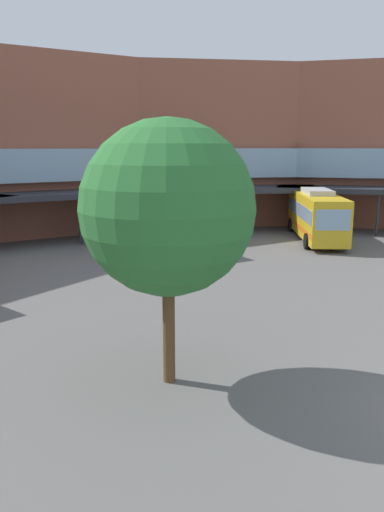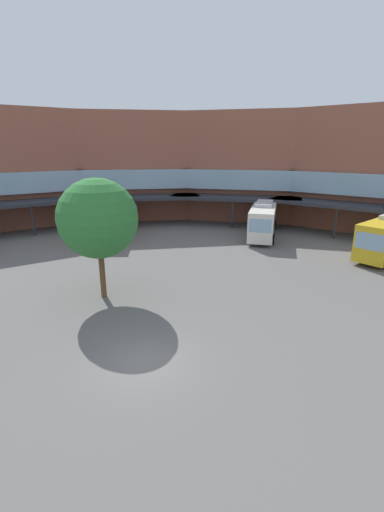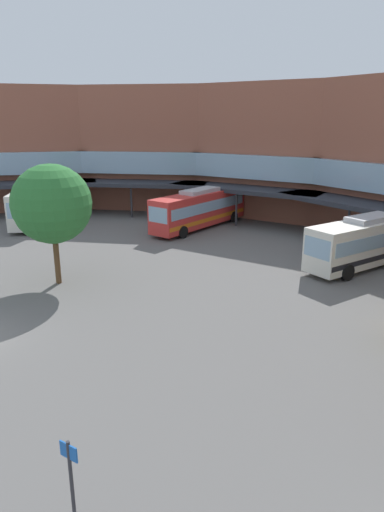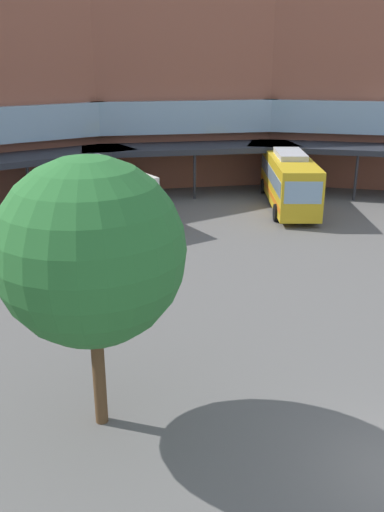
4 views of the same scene
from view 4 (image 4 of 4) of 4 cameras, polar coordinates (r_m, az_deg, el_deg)
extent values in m
cube|color=#93543F|center=(47.03, 17.01, 15.73)|extent=(15.15, 15.61, 13.72)
cube|color=#8CADC6|center=(46.54, 16.87, 14.00)|extent=(14.25, 14.63, 2.40)
cube|color=#282B33|center=(42.44, 16.87, 10.65)|extent=(13.69, 14.25, 0.40)
cylinder|color=#2D2D33|center=(41.17, 16.73, 7.95)|extent=(0.20, 0.20, 3.43)
cube|color=#93543F|center=(45.51, -1.29, 16.44)|extent=(16.85, 11.78, 13.72)
cube|color=#8CADC6|center=(45.03, -1.15, 14.65)|extent=(15.50, 11.37, 2.40)
cube|color=#282B33|center=(40.99, -0.13, 11.19)|extent=(16.05, 9.95, 0.40)
cylinder|color=#2D2D33|center=(39.76, 0.28, 8.39)|extent=(0.20, 0.20, 3.43)
cube|color=#282B33|center=(38.23, -17.61, 9.59)|extent=(15.76, 4.00, 0.40)
cylinder|color=#2D2D33|center=(37.06, -16.60, 6.66)|extent=(0.20, 0.20, 3.43)
cube|color=silver|center=(35.88, -9.47, 7.02)|extent=(2.52, 10.92, 3.00)
cube|color=#8CADC6|center=(35.80, -9.50, 7.58)|extent=(2.56, 10.26, 0.96)
cube|color=black|center=(36.08, -9.39, 5.72)|extent=(2.54, 10.70, 0.36)
cube|color=#8CADC6|center=(31.06, -5.38, 5.83)|extent=(2.14, 0.14, 1.32)
cube|color=#B2B2B7|center=(35.54, -9.63, 9.66)|extent=(1.73, 3.94, 0.36)
cylinder|color=black|center=(33.49, -4.82, 3.97)|extent=(0.31, 1.10, 1.10)
cylinder|color=black|center=(32.46, -8.60, 3.28)|extent=(0.31, 1.10, 1.10)
cylinder|color=black|center=(39.96, -9.97, 6.43)|extent=(0.31, 1.10, 1.10)
cylinder|color=black|center=(39.09, -13.25, 5.89)|extent=(0.31, 1.10, 1.10)
cube|color=gold|center=(38.36, 10.05, 7.90)|extent=(8.23, 10.39, 3.07)
cube|color=#8CADC6|center=(38.28, 10.09, 8.43)|extent=(7.90, 9.88, 0.98)
cube|color=orange|center=(38.55, 9.97, 6.65)|extent=(8.13, 10.23, 0.37)
cube|color=#8CADC6|center=(33.12, 11.52, 6.50)|extent=(1.92, 1.37, 1.35)
cube|color=#B2B2B7|center=(38.03, 10.21, 10.42)|extent=(3.68, 4.23, 0.36)
cylinder|color=black|center=(35.39, 12.88, 4.42)|extent=(0.87, 1.08, 1.10)
cylinder|color=black|center=(34.94, 8.77, 4.50)|extent=(0.87, 1.08, 1.10)
cylinder|color=black|center=(42.41, 10.89, 7.17)|extent=(0.87, 1.08, 1.10)
cylinder|color=black|center=(42.03, 7.44, 7.25)|extent=(0.87, 1.08, 1.10)
cylinder|color=brown|center=(15.59, -9.76, -10.95)|extent=(0.36, 0.36, 3.84)
sphere|color=#2D7233|center=(14.19, -10.53, 0.45)|extent=(4.94, 4.94, 4.94)
camera|label=1|loc=(3.53, -82.85, -64.62)|focal=35.66mm
camera|label=2|loc=(17.19, 79.02, 2.00)|focal=24.47mm
camera|label=3|loc=(33.16, 51.69, 13.62)|focal=31.89mm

